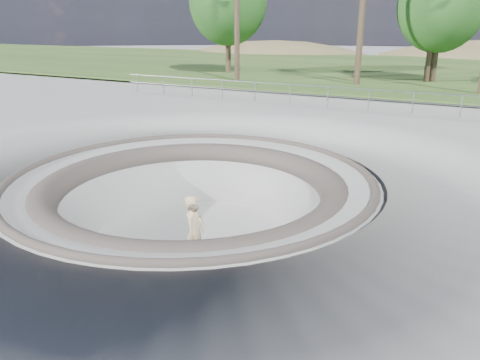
{
  "coord_description": "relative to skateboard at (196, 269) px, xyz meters",
  "views": [
    {
      "loc": [
        7.1,
        -10.35,
        4.1
      ],
      "look_at": [
        1.17,
        0.69,
        -0.1
      ],
      "focal_mm": 35.0,
      "sensor_mm": 36.0,
      "label": 1
    }
  ],
  "objects": [
    {
      "name": "bushy_tree_mid",
      "position": [
        2.1,
        26.74,
        7.09
      ],
      "size": [
        5.69,
        5.17,
        8.21
      ],
      "color": "brown",
      "rests_on": "ground"
    },
    {
      "name": "skater",
      "position": [
        0.0,
        0.0,
        1.01
      ],
      "size": [
        0.6,
        0.8,
        1.97
      ],
      "primitive_type": "imported",
      "rotation": [
        0.0,
        0.0,
        1.77
      ],
      "color": "beige",
      "rests_on": "skateboard"
    },
    {
      "name": "distant_hills",
      "position": [
        2.64,
        58.78,
        -5.19
      ],
      "size": [
        103.2,
        45.0,
        28.6
      ],
      "color": "brown",
      "rests_on": "ground"
    },
    {
      "name": "bushy_tree_left",
      "position": [
        -13.47,
        25.42,
        7.62
      ],
      "size": [
        6.28,
        5.7,
        9.05
      ],
      "color": "brown",
      "rests_on": "ground"
    },
    {
      "name": "skate_bowl",
      "position": [
        -1.13,
        1.6,
        -0.0
      ],
      "size": [
        14.0,
        14.0,
        4.1
      ],
      "color": "#AAA9A5",
      "rests_on": "ground"
    },
    {
      "name": "safety_railing",
      "position": [
        -1.13,
        13.6,
        2.52
      ],
      "size": [
        25.0,
        0.06,
        1.03
      ],
      "color": "gray",
      "rests_on": "ground"
    },
    {
      "name": "skateboard",
      "position": [
        0.0,
        0.0,
        0.0
      ],
      "size": [
        0.91,
        0.52,
        0.09
      ],
      "color": "olive",
      "rests_on": "ground"
    },
    {
      "name": "ground",
      "position": [
        -1.13,
        1.6,
        1.83
      ],
      "size": [
        180.0,
        180.0,
        0.0
      ],
      "primitive_type": "plane",
      "color": "#AAA9A5",
      "rests_on": "ground"
    },
    {
      "name": "grass_strip",
      "position": [
        -1.13,
        35.6,
        2.05
      ],
      "size": [
        180.0,
        36.0,
        0.12
      ],
      "color": "#2E4F1F",
      "rests_on": "ground"
    }
  ]
}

